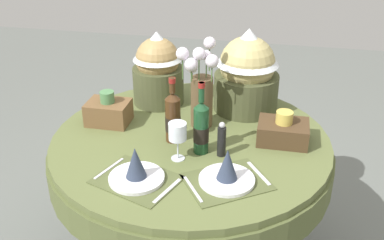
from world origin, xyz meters
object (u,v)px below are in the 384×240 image
at_px(gift_tub_back_left, 158,66).
at_px(gift_tub_back_right, 247,69).
at_px(flower_vase, 201,88).
at_px(pepper_mill, 222,140).
at_px(woven_basket_side_right, 283,131).
at_px(woven_basket_side_left, 109,111).
at_px(dining_table, 191,160).
at_px(wine_bottle_left, 173,117).
at_px(wine_glass_left, 178,132).
at_px(place_setting_left, 136,171).
at_px(wine_bottle_centre, 201,127).
at_px(place_setting_right, 227,173).

distance_m(gift_tub_back_left, gift_tub_back_right, 0.50).
xyz_separation_m(flower_vase, pepper_mill, (0.15, -0.27, -0.13)).
bearing_deg(flower_vase, gift_tub_back_right, 50.29).
bearing_deg(woven_basket_side_right, woven_basket_side_left, 179.22).
xyz_separation_m(gift_tub_back_right, woven_basket_side_right, (0.22, -0.33, -0.18)).
xyz_separation_m(dining_table, wine_bottle_left, (-0.08, -0.05, 0.26)).
xyz_separation_m(dining_table, gift_tub_back_right, (0.23, 0.38, 0.37)).
distance_m(flower_vase, woven_basket_side_left, 0.51).
bearing_deg(pepper_mill, wine_glass_left, -159.44).
xyz_separation_m(place_setting_left, flower_vase, (0.17, 0.54, 0.17)).
xyz_separation_m(pepper_mill, gift_tub_back_left, (-0.44, 0.51, 0.14)).
xyz_separation_m(wine_bottle_centre, wine_glass_left, (-0.09, -0.08, 0.01)).
distance_m(wine_bottle_left, pepper_mill, 0.27).
distance_m(dining_table, flower_vase, 0.38).
xyz_separation_m(gift_tub_back_left, woven_basket_side_right, (0.72, -0.32, -0.16)).
bearing_deg(place_setting_left, place_setting_right, 9.77).
bearing_deg(place_setting_left, gift_tub_back_left, 98.56).
bearing_deg(gift_tub_back_left, wine_bottle_left, -65.52).
xyz_separation_m(wine_glass_left, gift_tub_back_left, (-0.25, 0.58, 0.08)).
distance_m(wine_bottle_left, woven_basket_side_left, 0.40).
relative_size(place_setting_left, wine_bottle_centre, 1.15).
relative_size(place_setting_left, gift_tub_back_left, 0.97).
distance_m(dining_table, woven_basket_side_right, 0.49).
height_order(flower_vase, pepper_mill, flower_vase).
distance_m(flower_vase, wine_bottle_left, 0.22).
relative_size(flower_vase, gift_tub_back_left, 1.07).
distance_m(pepper_mill, gift_tub_back_left, 0.69).
height_order(place_setting_right, pepper_mill, pepper_mill).
relative_size(dining_table, woven_basket_side_right, 5.82).
height_order(wine_glass_left, gift_tub_back_right, gift_tub_back_right).
xyz_separation_m(place_setting_left, gift_tub_back_left, (-0.12, 0.78, 0.17)).
bearing_deg(place_setting_right, woven_basket_side_left, 149.11).
bearing_deg(dining_table, flower_vase, 79.85).
height_order(wine_bottle_centre, pepper_mill, wine_bottle_centre).
relative_size(dining_table, wine_glass_left, 7.66).
relative_size(place_setting_left, place_setting_right, 0.96).
bearing_deg(woven_basket_side_left, woven_basket_side_right, -0.78).
xyz_separation_m(flower_vase, woven_basket_side_right, (0.43, -0.08, -0.16)).
bearing_deg(woven_basket_side_right, wine_bottle_centre, -154.63).
bearing_deg(gift_tub_back_right, pepper_mill, -96.19).
relative_size(place_setting_left, wine_bottle_left, 1.23).
bearing_deg(wine_glass_left, gift_tub_back_left, 113.51).
height_order(dining_table, gift_tub_back_left, gift_tub_back_left).
relative_size(wine_bottle_left, wine_glass_left, 1.80).
xyz_separation_m(pepper_mill, woven_basket_side_right, (0.27, 0.19, -0.02)).
relative_size(place_setting_left, wine_glass_left, 2.21).
distance_m(place_setting_right, woven_basket_side_left, 0.80).
height_order(place_setting_right, gift_tub_back_right, gift_tub_back_right).
height_order(pepper_mill, woven_basket_side_left, woven_basket_side_left).
xyz_separation_m(wine_bottle_left, wine_glass_left, (0.06, -0.16, 0.01)).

